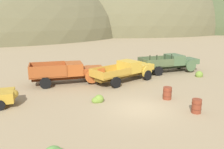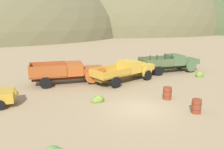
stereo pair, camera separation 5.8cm
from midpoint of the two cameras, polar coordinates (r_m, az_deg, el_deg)
The scene contains 10 objects.
ground_plane at distance 15.67m, azimuth 6.70°, elevation -8.26°, with size 300.00×300.00×0.00m, color #998460.
hill_center at distance 92.90m, azimuth -25.25°, elevation 8.74°, with size 88.18×81.65×45.19m, color brown.
hill_far_left at distance 104.21m, azimuth 5.11°, elevation 10.36°, with size 85.42×67.54×50.33m, color brown.
truck_oxide_orange at distance 21.55m, azimuth -9.66°, elevation 0.61°, with size 6.69×2.87×1.91m.
truck_faded_yellow at distance 22.14m, azimuth 4.06°, elevation 1.01°, with size 6.79×3.92×1.89m.
truck_weathered_green at distance 26.69m, azimuth 14.60°, elevation 2.83°, with size 6.66×2.77×2.16m.
oil_drum_spare at distance 17.65m, azimuth 13.35°, elevation -4.43°, with size 0.66×0.66×0.91m.
oil_drum_by_truck at distance 15.68m, azimuth 19.90°, elevation -7.23°, with size 0.63×0.63×0.90m.
bush_front_left at distance 16.74m, azimuth -3.42°, elevation -6.15°, with size 0.88×0.63×0.68m.
bush_near_barrel at distance 25.33m, azimuth 20.56°, elevation -0.08°, with size 0.83×0.69×0.76m.
Camera 2 is at (-7.01, -12.75, 5.81)m, focal length 37.69 mm.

